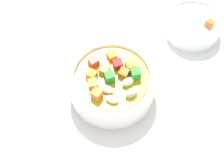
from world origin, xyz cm
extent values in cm
cube|color=silver|center=(0.00, 0.00, -1.00)|extent=(140.00, 140.00, 2.00)
cylinder|color=white|center=(0.00, 0.00, 2.41)|extent=(15.71, 15.71, 4.81)
torus|color=white|center=(0.00, 0.00, 5.23)|extent=(16.17, 16.17, 1.40)
cylinder|color=#AFA521|center=(0.00, 0.00, 5.01)|extent=(12.97, 12.97, 0.40)
ellipsoid|color=beige|center=(-0.73, 2.90, 5.92)|extent=(2.54, 2.01, 1.42)
cube|color=orange|center=(-0.29, -1.80, 5.83)|extent=(2.01, 2.01, 1.25)
cube|color=#328E31|center=(0.66, -0.07, 6.16)|extent=(2.18, 2.18, 1.90)
cube|color=red|center=(-2.37, -0.68, 5.97)|extent=(2.21, 2.21, 1.52)
cube|color=orange|center=(3.47, -1.21, 6.02)|extent=(2.22, 2.22, 1.61)
cube|color=#C03E2C|center=(-0.34, -4.29, 5.97)|extent=(1.95, 1.95, 1.51)
cube|color=green|center=(-2.75, 2.97, 6.16)|extent=(2.22, 2.22, 1.90)
ellipsoid|color=beige|center=(2.57, 1.08, 5.73)|extent=(1.81, 2.45, 1.04)
cube|color=orange|center=(4.52, 0.55, 6.11)|extent=(1.69, 1.69, 1.80)
cube|color=orange|center=(2.16, -2.78, 5.85)|extent=(1.87, 1.87, 1.27)
cube|color=orange|center=(-3.75, 1.04, 5.77)|extent=(2.19, 2.19, 1.12)
ellipsoid|color=beige|center=(3.44, 2.96, 5.70)|extent=(2.12, 2.59, 0.98)
cube|color=orange|center=(-3.18, -2.76, 5.78)|extent=(2.11, 2.11, 1.13)
cube|color=orange|center=(-1.69, 1.25, 5.86)|extent=(1.93, 1.93, 1.31)
ellipsoid|color=beige|center=(0.53, 4.67, 5.97)|extent=(2.58, 2.10, 1.52)
ellipsoid|color=silver|center=(-4.69, 15.32, 0.50)|extent=(3.84, 2.98, 1.00)
cylinder|color=white|center=(-22.44, 3.35, 1.81)|extent=(11.63, 11.63, 3.61)
torus|color=white|center=(-22.44, 3.35, 3.84)|extent=(11.75, 11.75, 0.93)
cube|color=orange|center=(-22.87, 6.28, 4.31)|extent=(1.49, 1.49, 1.39)
camera|label=1|loc=(19.05, 16.34, 46.87)|focal=44.65mm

